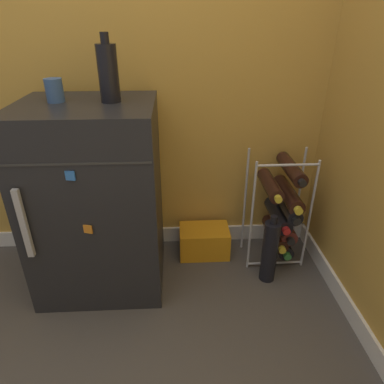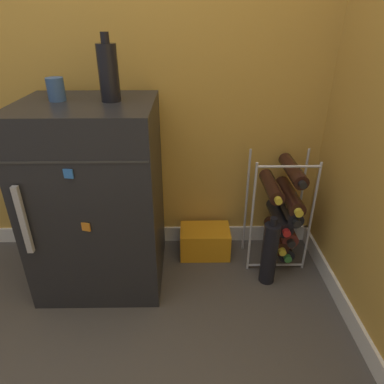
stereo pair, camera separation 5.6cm
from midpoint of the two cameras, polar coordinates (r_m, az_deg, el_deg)
ground_plane at (r=1.62m, az=-5.72°, el=-20.00°), size 14.00×14.00×0.00m
wall_back at (r=1.71m, az=-7.06°, el=29.01°), size 6.63×0.07×2.50m
mini_fridge at (r=1.62m, az=-16.49°, el=-1.27°), size 0.56×0.52×0.88m
wine_rack at (r=1.81m, az=13.83°, el=-2.92°), size 0.30×0.33×0.60m
soda_box at (r=1.90m, az=1.18°, el=-8.16°), size 0.27×0.18×0.16m
fridge_top_cup at (r=1.52m, az=-22.98°, el=15.33°), size 0.07×0.07×0.09m
fridge_top_bottle at (r=1.45m, az=-14.94°, el=18.66°), size 0.08×0.08×0.26m
loose_bottle_floor at (r=1.72m, az=11.90°, el=-9.66°), size 0.08×0.08×0.37m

